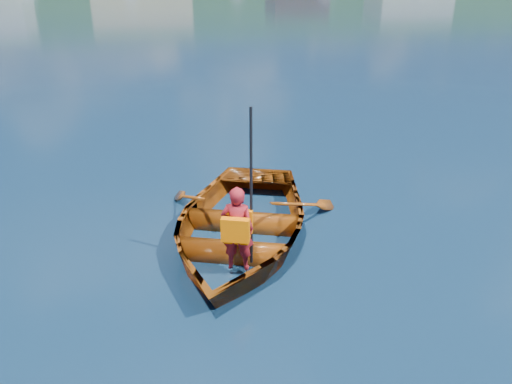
# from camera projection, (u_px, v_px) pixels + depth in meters

# --- Properties ---
(ground) EXTENTS (600.00, 600.00, 0.00)m
(ground) POSITION_uv_depth(u_px,v_px,m) (281.00, 236.00, 7.23)
(ground) COLOR #112845
(ground) RESTS_ON ground
(rowboat) EXTENTS (3.87, 4.54, 0.80)m
(rowboat) POSITION_uv_depth(u_px,v_px,m) (239.00, 223.00, 7.06)
(rowboat) COLOR brown
(rowboat) RESTS_ON ground
(child_paddler) EXTENTS (0.47, 0.42, 2.03)m
(child_paddler) POSITION_uv_depth(u_px,v_px,m) (237.00, 228.00, 6.06)
(child_paddler) COLOR maroon
(child_paddler) RESTS_ON ground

